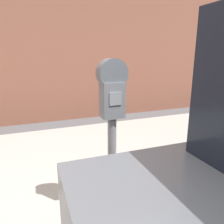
% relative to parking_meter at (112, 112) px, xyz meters
% --- Properties ---
extents(sidewalk, '(24.00, 2.80, 0.15)m').
position_rel_parking_meter_xyz_m(sidewalk, '(-0.56, 1.23, -1.04)').
color(sidewalk, '#BCB7AD').
rests_on(sidewalk, ground_plane).
extents(parking_meter, '(0.23, 0.15, 1.38)m').
position_rel_parking_meter_xyz_m(parking_meter, '(0.00, 0.00, 0.00)').
color(parking_meter, gray).
rests_on(parking_meter, sidewalk).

